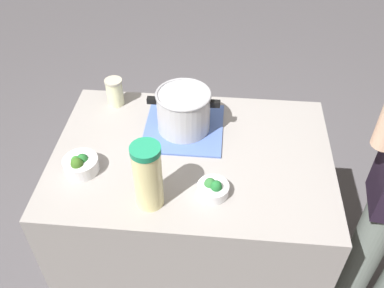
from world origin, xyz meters
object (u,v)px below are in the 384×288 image
Objects in this scene: cooking_pot at (184,110)px; lemonade_pitcher at (148,176)px; broccoli_bowl_front at (81,164)px; mason_jar at (115,92)px; broccoli_bowl_center at (213,188)px.

cooking_pot is 1.12× the size of lemonade_pitcher.
broccoli_bowl_front is at bearing -142.24° from cooking_pot.
mason_jar is 0.42m from broccoli_bowl_front.
cooking_pot is 0.41m from lemonade_pitcher.
mason_jar reaches higher than broccoli_bowl_center.
broccoli_bowl_center is (0.21, 0.06, -0.10)m from lemonade_pitcher.
cooking_pot reaches higher than broccoli_bowl_center.
broccoli_bowl_center is at bearing -67.86° from cooking_pot.
mason_jar is (-0.24, 0.54, -0.07)m from lemonade_pitcher.
broccoli_bowl_front reaches higher than broccoli_bowl_center.
lemonade_pitcher is 2.00× the size of broccoli_bowl_front.
cooking_pot is 0.45m from broccoli_bowl_front.
broccoli_bowl_center is (0.49, -0.07, -0.01)m from broccoli_bowl_front.
broccoli_bowl_front is at bearing 155.75° from lemonade_pitcher.
cooking_pot is at bearing 79.41° from lemonade_pitcher.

